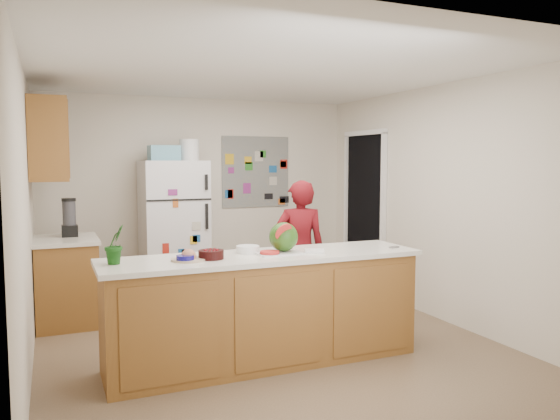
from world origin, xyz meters
name	(u,v)px	position (x,y,z in m)	size (l,w,h in m)	color
floor	(265,342)	(0.00, 0.00, -0.01)	(4.00, 4.50, 0.02)	brown
wall_back	(201,195)	(0.00, 2.26, 1.25)	(4.00, 0.02, 2.50)	beige
wall_left	(24,218)	(-2.01, 0.00, 1.25)	(0.02, 4.50, 2.50)	beige
wall_right	(440,203)	(2.01, 0.00, 1.25)	(0.02, 4.50, 2.50)	beige
ceiling	(264,70)	(0.00, 0.00, 2.51)	(4.00, 4.50, 0.02)	white
doorway	(365,213)	(1.99, 1.45, 1.02)	(0.03, 0.85, 2.04)	black
peninsula_base	(264,311)	(-0.20, -0.50, 0.44)	(2.60, 0.62, 0.88)	brown
peninsula_top	(264,257)	(-0.20, -0.50, 0.90)	(2.68, 0.70, 0.04)	silver
side_counter_base	(67,283)	(-1.69, 1.35, 0.43)	(0.60, 0.80, 0.86)	brown
side_counter_top	(65,240)	(-1.69, 1.35, 0.88)	(0.64, 0.84, 0.04)	silver
upper_cabinets	(48,140)	(-1.82, 1.30, 1.90)	(0.35, 1.00, 0.80)	brown
refrigerator	(174,231)	(-0.45, 1.88, 0.85)	(0.75, 0.70, 1.70)	silver
fridge_top_bin	(164,153)	(-0.55, 1.88, 1.79)	(0.35, 0.28, 0.18)	#5999B2
photo_collage	(256,172)	(0.75, 2.24, 1.55)	(0.95, 0.01, 0.95)	slate
person	(300,250)	(0.61, 0.54, 0.75)	(0.54, 0.36, 1.49)	#620D13
blender_appliance	(69,219)	(-1.64, 1.46, 1.09)	(0.13, 0.13, 0.38)	black
cutting_board	(278,253)	(-0.07, -0.50, 0.93)	(0.38, 0.28, 0.01)	white
watermelon	(283,237)	(-0.01, -0.48, 1.05)	(0.25, 0.25, 0.25)	#325915
watermelon_slice	(270,252)	(-0.17, -0.55, 0.94)	(0.16, 0.16, 0.02)	red
cherry_bowl	(211,255)	(-0.66, -0.53, 0.96)	(0.20, 0.20, 0.07)	black
white_bowl	(248,249)	(-0.29, -0.37, 0.95)	(0.20, 0.20, 0.06)	silver
cobalt_bowl	(185,259)	(-0.88, -0.57, 0.95)	(0.14, 0.14, 0.05)	#0F0B63
plate	(189,259)	(-0.84, -0.53, 0.93)	(0.27, 0.27, 0.02)	beige
paper_towel	(314,251)	(0.24, -0.55, 0.93)	(0.17, 0.15, 0.02)	white
keys	(394,247)	(1.00, -0.63, 0.93)	(0.09, 0.04, 0.01)	gray
potted_plant	(115,244)	(-1.38, -0.45, 1.07)	(0.16, 0.13, 0.30)	#153B0A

